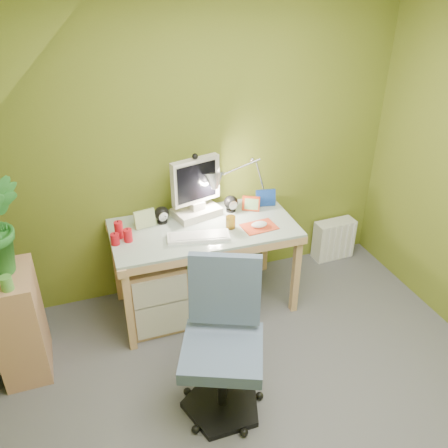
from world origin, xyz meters
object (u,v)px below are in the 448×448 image
object	(u,v)px
desk_lamp	(253,171)
radiator	(334,239)
monitor	(196,185)
side_ledge	(19,323)
desk	(205,267)
task_chair	(222,350)

from	to	relation	value
desk_lamp	radiator	world-z (taller)	desk_lamp
monitor	side_ledge	xyz separation A→B (m)	(-1.32, -0.42, -0.59)
desk	desk_lamp	bearing A→B (deg)	23.00
desk_lamp	task_chair	size ratio (longest dim) A/B	0.64
side_ledge	task_chair	world-z (taller)	task_chair
desk	desk_lamp	xyz separation A→B (m)	(0.45, 0.18, 0.66)
desk_lamp	task_chair	bearing A→B (deg)	-106.89
desk_lamp	radiator	size ratio (longest dim) A/B	1.66
side_ledge	task_chair	distance (m)	1.35
monitor	desk_lamp	size ratio (longest dim) A/B	0.84
radiator	task_chair	bearing A→B (deg)	-142.67
monitor	desk	bearing A→B (deg)	-104.51
desk_lamp	side_ledge	bearing A→B (deg)	-154.63
monitor	task_chair	world-z (taller)	monitor
task_chair	radiator	bearing A→B (deg)	63.19
radiator	side_ledge	bearing A→B (deg)	-171.52
monitor	side_ledge	world-z (taller)	monitor
monitor	radiator	xyz separation A→B (m)	(1.31, 0.09, -0.79)
desk_lamp	radiator	xyz separation A→B (m)	(0.86, 0.09, -0.84)
monitor	desk_lamp	world-z (taller)	desk_lamp
desk_lamp	side_ledge	world-z (taller)	desk_lamp
monitor	desk_lamp	xyz separation A→B (m)	(0.45, 0.00, 0.05)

